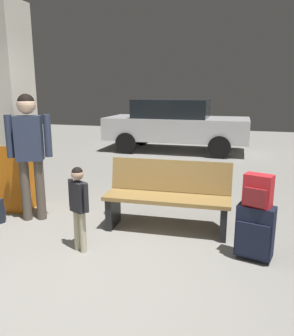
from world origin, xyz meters
name	(u,v)px	position (x,y,z in m)	size (l,w,h in m)	color
ground_plane	(173,181)	(0.00, 4.00, -0.05)	(18.00, 18.00, 0.10)	gray
structural_pillar	(10,111)	(-1.98, 1.68, 1.48)	(0.57, 0.57, 2.99)	orange
bench	(168,196)	(0.46, 1.50, 0.44)	(1.62, 0.61, 0.89)	#9E7A42
suitcase	(255,232)	(1.53, 0.96, 0.32)	(0.42, 0.30, 0.60)	#191E33
backpack_bright	(258,191)	(1.53, 0.96, 0.77)	(0.32, 0.26, 0.34)	red
child	(79,200)	(-0.34, 0.61, 0.60)	(0.30, 0.25, 0.98)	beige
adult	(29,144)	(-1.41, 1.29, 1.07)	(0.55, 0.33, 1.74)	brown
parked_car_far	(175,124)	(-0.64, 7.21, 0.81)	(4.13, 1.86, 1.51)	silver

